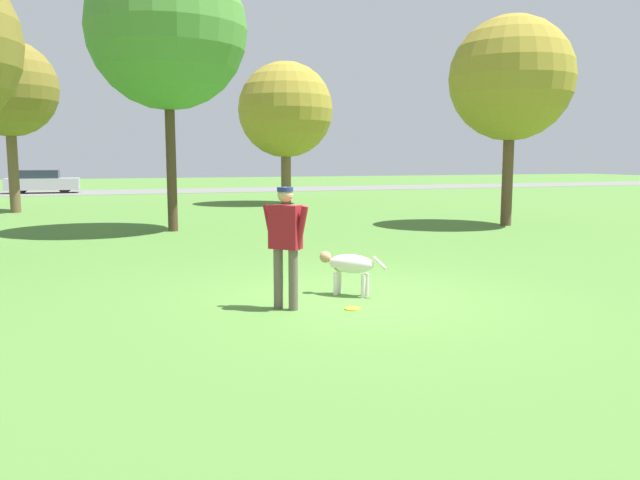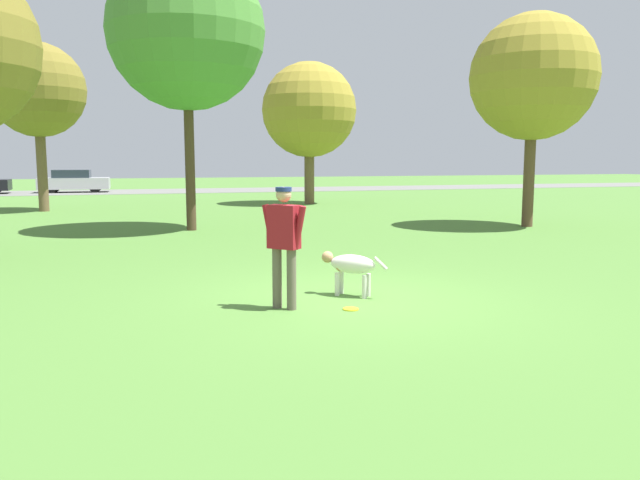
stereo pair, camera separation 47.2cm
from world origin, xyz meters
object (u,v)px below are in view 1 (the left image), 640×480
object	(u,v)px
tree_near_right	(511,79)
parked_car_silver	(42,182)
frisbee	(352,309)
tree_mid_center	(167,30)
tree_far_left	(8,89)
tree_far_right	(286,110)
dog	(349,265)
person	(285,237)

from	to	relation	value
tree_near_right	parked_car_silver	size ratio (longest dim) A/B	1.53
frisbee	tree_near_right	world-z (taller)	tree_near_right
tree_mid_center	tree_far_left	bearing A→B (deg)	121.02
frisbee	tree_far_right	size ratio (longest dim) A/B	0.03
tree_far_right	frisbee	bearing A→B (deg)	-103.95
dog	tree_far_left	bearing A→B (deg)	-26.95
dog	parked_car_silver	bearing A→B (deg)	-35.39
person	tree_far_left	distance (m)	19.35
tree_near_right	tree_mid_center	bearing A→B (deg)	169.20
person	dog	world-z (taller)	person
dog	tree_near_right	bearing A→B (deg)	-94.80
tree_far_right	parked_car_silver	bearing A→B (deg)	130.16
tree_mid_center	frisbee	bearing A→B (deg)	-83.11
tree_far_right	parked_car_silver	size ratio (longest dim) A/B	1.54
tree_mid_center	tree_near_right	bearing A→B (deg)	-10.80
dog	tree_far_left	world-z (taller)	tree_far_left
tree_far_right	tree_mid_center	size ratio (longest dim) A/B	0.82
tree_mid_center	tree_far_left	xyz separation A→B (m)	(-4.96, 8.25, -0.92)
tree_near_right	parked_car_silver	bearing A→B (deg)	121.49
frisbee	tree_far_left	distance (m)	20.10
person	tree_near_right	world-z (taller)	tree_near_right
parked_car_silver	frisbee	bearing A→B (deg)	-77.43
frisbee	tree_mid_center	distance (m)	11.76
dog	tree_far_left	xyz separation A→B (m)	(-6.49, 17.72, 4.17)
tree_far_right	tree_near_right	world-z (taller)	tree_far_right
dog	tree_far_right	xyz separation A→B (m)	(4.58, 18.74, 3.74)
tree_far_right	parked_car_silver	world-z (taller)	tree_far_right
tree_far_right	dog	bearing A→B (deg)	-103.73
tree_far_right	tree_mid_center	bearing A→B (deg)	-123.36
person	tree_far_right	world-z (taller)	tree_far_right
tree_mid_center	parked_car_silver	xyz separation A→B (m)	(-5.08, 22.53, -4.87)
dog	parked_car_silver	distance (m)	32.68
tree_near_right	person	bearing A→B (deg)	-139.50
frisbee	tree_far_left	bearing A→B (deg)	108.50
dog	tree_near_right	xyz separation A→B (m)	(8.34, 7.58, 3.96)
tree_far_right	tree_near_right	bearing A→B (deg)	-71.35
tree_mid_center	parked_car_silver	bearing A→B (deg)	102.71
tree_near_right	tree_far_left	world-z (taller)	tree_far_left
frisbee	tree_mid_center	size ratio (longest dim) A/B	0.03
person	parked_car_silver	distance (m)	32.98
frisbee	tree_near_right	size ratio (longest dim) A/B	0.03
parked_car_silver	tree_near_right	bearing A→B (deg)	-56.85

